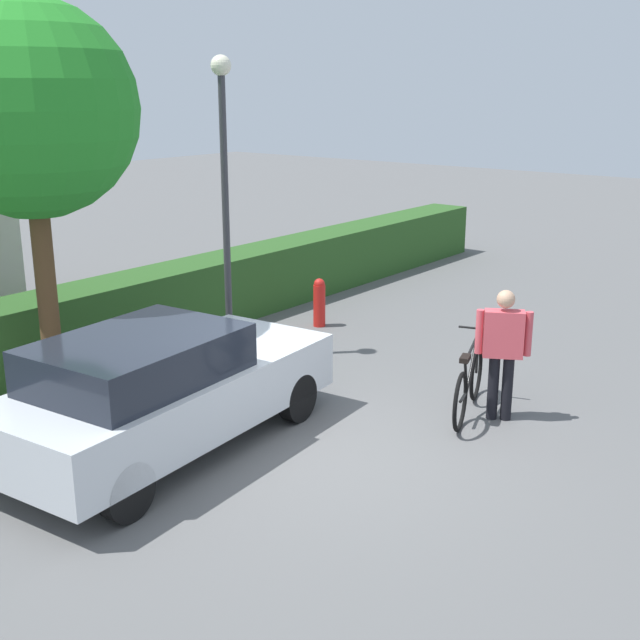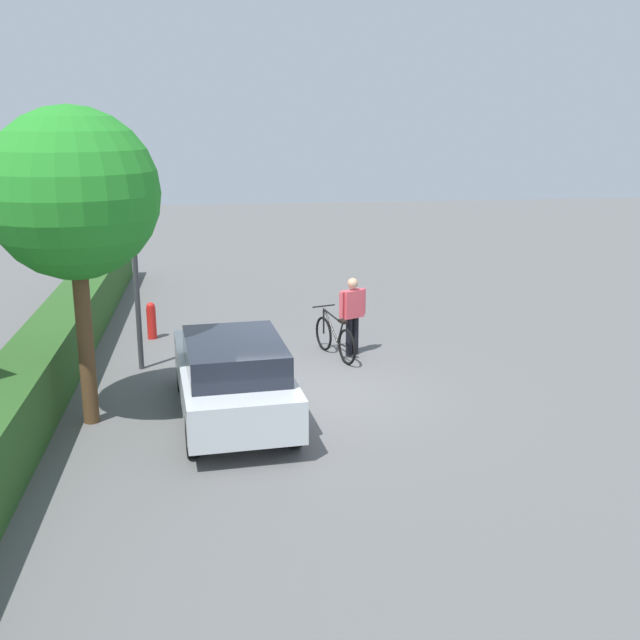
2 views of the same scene
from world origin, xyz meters
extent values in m
plane|color=#5B5B5B|center=(0.00, 0.00, 0.00)|extent=(60.00, 60.00, 0.00)
cube|color=#2A5320|center=(0.00, 4.55, 0.55)|extent=(21.86, 0.90, 1.09)
cube|color=silver|center=(-0.84, 1.36, 0.61)|extent=(4.17, 2.00, 0.63)
cube|color=#1E232D|center=(-1.27, 1.33, 1.16)|extent=(2.22, 1.63, 0.47)
cylinder|color=black|center=(0.46, 2.21, 0.29)|extent=(0.60, 0.23, 0.58)
cylinder|color=black|center=(0.59, 0.76, 0.29)|extent=(0.60, 0.23, 0.58)
cylinder|color=black|center=(-2.28, 1.97, 0.29)|extent=(0.60, 0.23, 0.58)
cylinder|color=black|center=(-2.15, 0.51, 0.29)|extent=(0.60, 0.23, 0.58)
torus|color=black|center=(2.52, -0.58, 0.35)|extent=(0.69, 0.26, 0.70)
torus|color=black|center=(1.53, -0.90, 0.35)|extent=(0.69, 0.26, 0.70)
cylinder|color=black|center=(2.21, -0.68, 0.62)|extent=(0.65, 0.24, 0.60)
cylinder|color=black|center=(1.80, -0.81, 0.56)|extent=(0.25, 0.11, 0.47)
cylinder|color=black|center=(2.09, -0.72, 0.82)|extent=(0.79, 0.28, 0.13)
cylinder|color=black|center=(1.72, -0.84, 0.34)|extent=(0.39, 0.15, 0.05)
cylinder|color=black|center=(2.52, -0.58, 0.63)|extent=(0.05, 0.05, 0.56)
cube|color=black|center=(1.70, -0.85, 0.82)|extent=(0.24, 0.16, 0.06)
cylinder|color=black|center=(2.52, -0.58, 0.94)|extent=(0.18, 0.48, 0.03)
cylinder|color=black|center=(2.08, -1.04, 0.39)|extent=(0.13, 0.13, 0.79)
cylinder|color=black|center=(2.16, -1.18, 0.39)|extent=(0.13, 0.13, 0.79)
cube|color=#DB4C56|center=(2.12, -1.11, 1.07)|extent=(0.40, 0.50, 0.56)
sphere|color=tan|center=(2.12, -1.11, 1.48)|extent=(0.21, 0.21, 0.21)
cylinder|color=#DB4C56|center=(1.98, -0.86, 1.08)|extent=(0.09, 0.09, 0.53)
cylinder|color=#DB4C56|center=(2.25, -1.35, 1.08)|extent=(0.09, 0.09, 0.53)
cylinder|color=#38383D|center=(1.79, 3.04, 1.99)|extent=(0.10, 0.10, 3.99)
sphere|color=#F2EDCC|center=(1.79, 3.04, 4.11)|extent=(0.28, 0.28, 0.28)
cylinder|color=brown|center=(-0.79, 3.59, 1.41)|extent=(0.25, 0.25, 2.83)
sphere|color=#258727|center=(-0.79, 3.59, 3.59)|extent=(2.54, 2.54, 2.54)
cylinder|color=red|center=(3.86, 2.99, 0.35)|extent=(0.20, 0.20, 0.70)
sphere|color=red|center=(3.86, 2.99, 0.72)|extent=(0.18, 0.18, 0.18)
camera|label=1|loc=(-6.28, -4.97, 3.84)|focal=45.36mm
camera|label=2|loc=(-12.50, 1.53, 4.70)|focal=43.05mm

